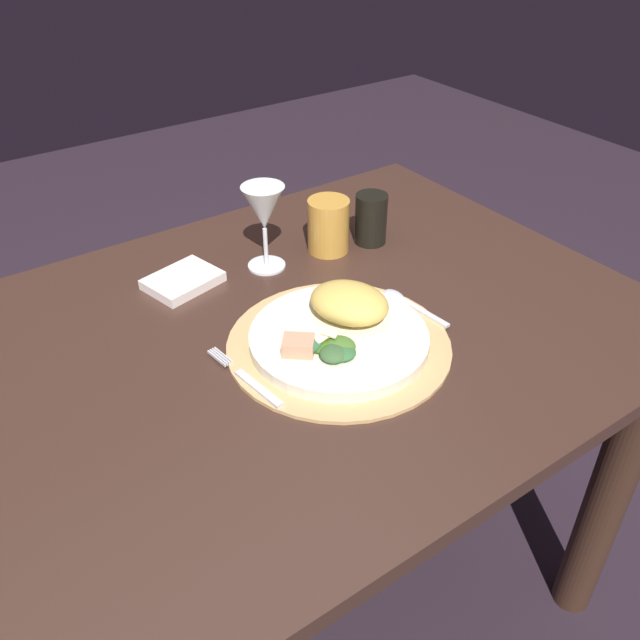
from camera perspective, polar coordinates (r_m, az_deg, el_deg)
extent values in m
plane|color=#281D27|center=(1.62, -1.97, -22.68)|extent=(6.00, 6.00, 0.00)
cube|color=#3A251D|center=(1.07, -2.75, -1.51)|extent=(1.17, 0.85, 0.03)
cylinder|color=#392319|center=(1.44, 23.47, -13.12)|extent=(0.08, 0.08, 0.72)
cylinder|color=#3A2520|center=(1.76, 5.38, 0.00)|extent=(0.08, 0.08, 0.72)
cylinder|color=tan|center=(1.03, 1.60, -2.10)|extent=(0.34, 0.34, 0.01)
cylinder|color=silver|center=(1.02, 1.61, -1.56)|extent=(0.27, 0.27, 0.02)
ellipsoid|color=#E1BA55|center=(1.04, 2.51, 1.48)|extent=(0.14, 0.16, 0.05)
ellipsoid|color=#2D5A37|center=(0.98, -0.63, -1.97)|extent=(0.05, 0.05, 0.02)
ellipsoid|color=#395D32|center=(0.96, 1.03, -2.94)|extent=(0.06, 0.05, 0.02)
ellipsoid|color=#467129|center=(0.97, 1.77, -2.19)|extent=(0.05, 0.05, 0.02)
ellipsoid|color=#326636|center=(0.96, 1.67, -2.70)|extent=(0.06, 0.06, 0.02)
ellipsoid|color=#3D6710|center=(0.98, 0.49, -2.14)|extent=(0.06, 0.06, 0.01)
cube|color=beige|center=(0.97, 0.30, -1.33)|extent=(0.03, 0.02, 0.01)
cube|color=beige|center=(0.97, 0.86, -1.05)|extent=(0.03, 0.03, 0.01)
cube|color=tan|center=(0.97, -1.85, -2.20)|extent=(0.06, 0.06, 0.02)
cube|color=silver|center=(0.94, -5.25, -5.81)|extent=(0.02, 0.10, 0.00)
cube|color=silver|center=(1.00, -8.80, -3.27)|extent=(0.01, 0.04, 0.00)
cube|color=silver|center=(1.00, -8.61, -3.18)|extent=(0.01, 0.04, 0.00)
cube|color=silver|center=(1.00, -8.43, -3.08)|extent=(0.01, 0.04, 0.00)
cube|color=silver|center=(1.01, -8.24, -2.99)|extent=(0.01, 0.04, 0.00)
cube|color=silver|center=(1.10, 8.83, 0.64)|extent=(0.02, 0.10, 0.00)
ellipsoid|color=silver|center=(1.13, 6.33, 2.11)|extent=(0.03, 0.04, 0.01)
cube|color=white|center=(1.19, -11.59, 3.31)|extent=(0.14, 0.12, 0.02)
cylinder|color=silver|center=(1.23, -4.56, 4.66)|extent=(0.07, 0.07, 0.00)
cylinder|color=silver|center=(1.21, -4.65, 6.23)|extent=(0.01, 0.01, 0.07)
cone|color=silver|center=(1.17, -4.82, 9.49)|extent=(0.08, 0.08, 0.08)
cylinder|color=gold|center=(1.25, 0.72, 8.04)|extent=(0.08, 0.08, 0.10)
cylinder|color=black|center=(1.29, 4.36, 8.59)|extent=(0.06, 0.06, 0.10)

